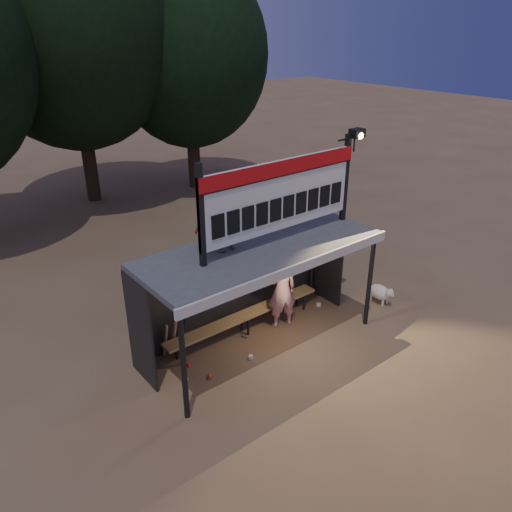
# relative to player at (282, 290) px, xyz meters

# --- Properties ---
(ground) EXTENTS (80.00, 80.00, 0.00)m
(ground) POSITION_rel_player_xyz_m (-0.83, -0.25, -0.92)
(ground) COLOR brown
(ground) RESTS_ON ground
(player) EXTENTS (0.77, 0.62, 1.84)m
(player) POSITION_rel_player_xyz_m (0.00, 0.00, 0.00)
(player) COLOR white
(player) RESTS_ON ground
(child_a) EXTENTS (0.55, 0.45, 1.05)m
(child_a) POSITION_rel_player_xyz_m (-1.53, 0.06, 1.92)
(child_a) COLOR slate
(child_a) RESTS_ON dugout_shelter
(child_b) EXTENTS (0.54, 0.36, 1.11)m
(child_b) POSITION_rel_player_xyz_m (-1.67, 0.31, 1.95)
(child_b) COLOR maroon
(child_b) RESTS_ON dugout_shelter
(dugout_shelter) EXTENTS (5.10, 2.08, 2.32)m
(dugout_shelter) POSITION_rel_player_xyz_m (-0.83, -0.01, 0.92)
(dugout_shelter) COLOR #404042
(dugout_shelter) RESTS_ON ground
(scoreboard_assembly) EXTENTS (4.10, 0.27, 1.99)m
(scoreboard_assembly) POSITION_rel_player_xyz_m (-0.27, -0.26, 2.40)
(scoreboard_assembly) COLOR black
(scoreboard_assembly) RESTS_ON dugout_shelter
(bench) EXTENTS (4.00, 0.35, 0.48)m
(bench) POSITION_rel_player_xyz_m (-0.83, 0.30, -0.49)
(bench) COLOR olive
(bench) RESTS_ON ground
(tree_mid) EXTENTS (7.22, 7.22, 10.36)m
(tree_mid) POSITION_rel_player_xyz_m (0.17, 11.25, 5.24)
(tree_mid) COLOR black
(tree_mid) RESTS_ON ground
(tree_right) EXTENTS (6.08, 6.08, 8.72)m
(tree_right) POSITION_rel_player_xyz_m (4.17, 10.25, 4.27)
(tree_right) COLOR #321E16
(tree_right) RESTS_ON ground
(dog) EXTENTS (0.36, 0.81, 0.49)m
(dog) POSITION_rel_player_xyz_m (2.61, -0.76, -0.64)
(dog) COLOR silver
(dog) RESTS_ON ground
(bats) EXTENTS (0.49, 0.33, 0.84)m
(bats) POSITION_rel_player_xyz_m (-2.46, 0.57, -0.49)
(bats) COLOR #936844
(bats) RESTS_ON ground
(litter) EXTENTS (4.17, 0.81, 0.08)m
(litter) POSITION_rel_player_xyz_m (-1.40, -0.19, -0.88)
(litter) COLOR red
(litter) RESTS_ON ground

